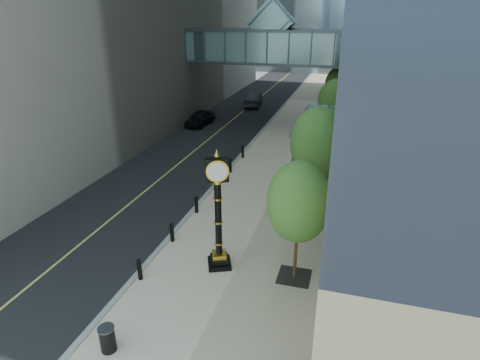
% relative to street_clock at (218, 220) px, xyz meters
% --- Properties ---
extents(ground, '(320.00, 320.00, 0.00)m').
position_rel_street_clock_xyz_m(ground, '(-0.22, -2.88, -2.39)').
color(ground, gray).
rests_on(ground, ground).
extents(road, '(8.00, 180.00, 0.02)m').
position_rel_street_clock_xyz_m(road, '(-7.22, 37.12, -2.38)').
color(road, black).
rests_on(road, ground).
extents(sidewalk, '(8.00, 180.00, 0.06)m').
position_rel_street_clock_xyz_m(sidewalk, '(0.78, 37.12, -2.36)').
color(sidewalk, beige).
rests_on(sidewalk, ground).
extents(curb, '(0.25, 180.00, 0.07)m').
position_rel_street_clock_xyz_m(curb, '(-3.22, 37.12, -2.35)').
color(curb, gray).
rests_on(curb, ground).
extents(skywalk, '(17.00, 4.20, 5.80)m').
position_rel_street_clock_xyz_m(skywalk, '(-3.22, 25.12, 5.33)').
color(skywalk, slate).
rests_on(skywalk, ground).
extents(entrance_canopy, '(3.00, 8.00, 4.38)m').
position_rel_street_clock_xyz_m(entrance_canopy, '(3.25, 11.12, 1.81)').
color(entrance_canopy, '#383F44').
rests_on(entrance_canopy, ground).
extents(bollard_row, '(0.20, 16.20, 0.90)m').
position_rel_street_clock_xyz_m(bollard_row, '(-2.92, 6.12, -1.88)').
color(bollard_row, black).
rests_on(bollard_row, sidewalk).
extents(street_trees, '(2.94, 28.70, 6.04)m').
position_rel_street_clock_xyz_m(street_trees, '(3.38, 13.38, 1.42)').
color(street_trees, black).
rests_on(street_trees, sidewalk).
extents(street_clock, '(1.32, 1.32, 5.36)m').
position_rel_street_clock_xyz_m(street_clock, '(0.00, 0.00, 0.00)').
color(street_clock, black).
rests_on(street_clock, sidewalk).
extents(trash_bin, '(0.64, 0.64, 0.90)m').
position_rel_street_clock_xyz_m(trash_bin, '(-2.00, -5.67, -1.88)').
color(trash_bin, black).
rests_on(trash_bin, sidewalk).
extents(pedestrian, '(0.66, 0.53, 1.56)m').
position_rel_street_clock_xyz_m(pedestrian, '(4.14, 6.53, -1.54)').
color(pedestrian, beige).
rests_on(pedestrian, sidewalk).
extents(car_near, '(2.07, 4.42, 1.46)m').
position_rel_street_clock_xyz_m(car_near, '(-9.71, 22.30, -1.63)').
color(car_near, black).
rests_on(car_near, road).
extents(car_far, '(2.34, 5.08, 1.61)m').
position_rel_street_clock_xyz_m(car_far, '(-6.73, 32.16, -1.56)').
color(car_far, black).
rests_on(car_far, road).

